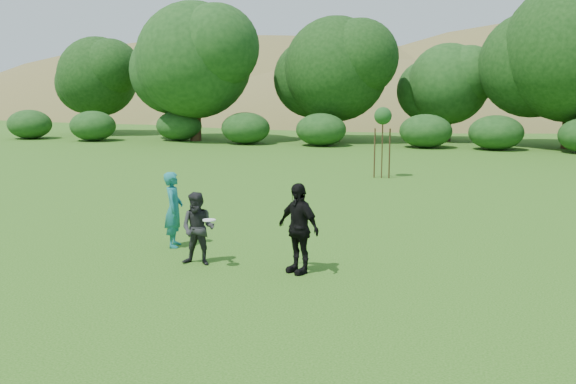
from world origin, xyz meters
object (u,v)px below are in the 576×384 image
object	(u,v)px
player_grey	(198,229)
sapling	(383,118)
player_teal	(174,209)
player_black	(298,228)

from	to	relation	value
player_grey	sapling	bearing A→B (deg)	79.14
player_teal	player_black	world-z (taller)	player_black
player_teal	sapling	bearing A→B (deg)	-31.77
player_black	sapling	distance (m)	13.64
player_grey	sapling	size ratio (longest dim) A/B	0.55
player_teal	sapling	size ratio (longest dim) A/B	0.62
player_grey	sapling	world-z (taller)	sapling
player_grey	sapling	distance (m)	13.83
player_teal	player_black	size ratio (longest dim) A/B	0.96
player_grey	sapling	xyz separation A→B (m)	(2.13, 13.57, 1.64)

